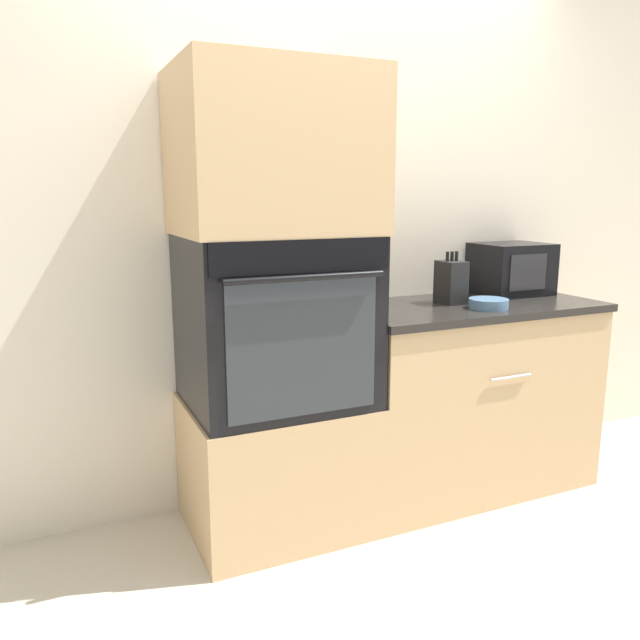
% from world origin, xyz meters
% --- Properties ---
extents(ground_plane, '(12.00, 12.00, 0.00)m').
position_xyz_m(ground_plane, '(0.00, 0.00, 0.00)').
color(ground_plane, beige).
extents(wall_back, '(8.00, 0.05, 2.50)m').
position_xyz_m(wall_back, '(0.00, 0.63, 1.25)').
color(wall_back, beige).
rests_on(wall_back, ground_plane).
extents(oven_cabinet_base, '(0.75, 0.60, 0.57)m').
position_xyz_m(oven_cabinet_base, '(-0.38, 0.30, 0.28)').
color(oven_cabinet_base, tan).
rests_on(oven_cabinet_base, ground_plane).
extents(wall_oven, '(0.73, 0.64, 0.70)m').
position_xyz_m(wall_oven, '(-0.38, 0.30, 0.92)').
color(wall_oven, black).
rests_on(wall_oven, oven_cabinet_base).
extents(oven_cabinet_upper, '(0.75, 0.60, 0.63)m').
position_xyz_m(oven_cabinet_upper, '(-0.38, 0.30, 1.59)').
color(oven_cabinet_upper, tan).
rests_on(oven_cabinet_upper, wall_oven).
extents(counter_unit, '(1.24, 0.63, 0.92)m').
position_xyz_m(counter_unit, '(0.61, 0.30, 0.46)').
color(counter_unit, tan).
rests_on(counter_unit, ground_plane).
extents(microwave, '(0.36, 0.30, 0.26)m').
position_xyz_m(microwave, '(0.97, 0.44, 1.05)').
color(microwave, black).
rests_on(microwave, counter_unit).
extents(knife_block, '(0.10, 0.14, 0.25)m').
position_xyz_m(knife_block, '(0.52, 0.34, 1.02)').
color(knife_block, black).
rests_on(knife_block, counter_unit).
extents(bowl, '(0.18, 0.18, 0.04)m').
position_xyz_m(bowl, '(0.60, 0.15, 0.94)').
color(bowl, '#517599').
rests_on(bowl, counter_unit).
extents(condiment_jar_near, '(0.04, 0.04, 0.08)m').
position_xyz_m(condiment_jar_near, '(0.15, 0.47, 0.96)').
color(condiment_jar_near, silver).
rests_on(condiment_jar_near, counter_unit).
extents(condiment_jar_mid, '(0.04, 0.04, 0.09)m').
position_xyz_m(condiment_jar_mid, '(0.07, 0.22, 0.96)').
color(condiment_jar_mid, silver).
rests_on(condiment_jar_mid, counter_unit).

